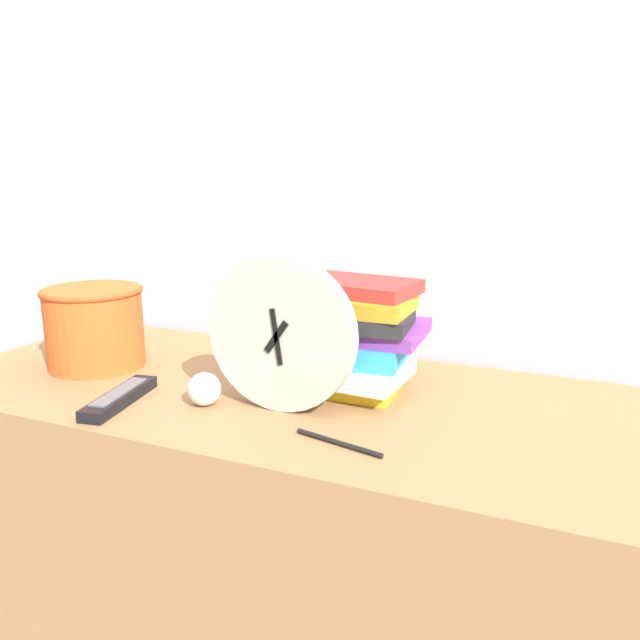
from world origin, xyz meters
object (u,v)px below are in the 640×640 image
(basket, at_px, (95,325))
(pen, at_px, (339,443))
(crumpled_paper_ball, at_px, (204,389))
(tv_remote, at_px, (120,397))
(desk_clock, at_px, (281,335))
(book_stack, at_px, (353,336))

(basket, height_order, pen, basket)
(basket, distance_m, crumpled_paper_ball, 0.35)
(crumpled_paper_ball, xyz_separation_m, pen, (0.27, -0.06, -0.02))
(tv_remote, distance_m, pen, 0.41)
(desk_clock, height_order, tv_remote, desk_clock)
(book_stack, xyz_separation_m, crumpled_paper_ball, (-0.21, -0.17, -0.07))
(desk_clock, distance_m, book_stack, 0.16)
(desk_clock, xyz_separation_m, basket, (-0.46, 0.06, -0.04))
(basket, relative_size, pen, 1.36)
(desk_clock, height_order, basket, desk_clock)
(desk_clock, bearing_deg, pen, -33.91)
(book_stack, height_order, pen, book_stack)
(pen, bearing_deg, desk_clock, 146.09)
(crumpled_paper_ball, distance_m, pen, 0.28)
(tv_remote, bearing_deg, crumpled_paper_ball, 20.67)
(basket, height_order, crumpled_paper_ball, basket)
(desk_clock, bearing_deg, basket, 172.37)
(crumpled_paper_ball, relative_size, pen, 0.39)
(book_stack, distance_m, basket, 0.54)
(tv_remote, bearing_deg, pen, -0.70)
(crumpled_paper_ball, bearing_deg, book_stack, 38.96)
(desk_clock, xyz_separation_m, book_stack, (0.08, 0.13, -0.03))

